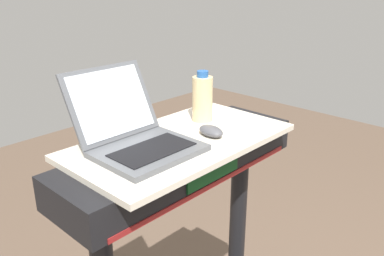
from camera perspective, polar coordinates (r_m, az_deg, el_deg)
desk_board at (r=1.34m, az=-1.55°, el=-1.88°), size 0.75×0.41×0.02m
laptop at (r=1.26m, az=-7.87°, el=-0.87°), size 0.30×0.35×0.23m
computer_mouse at (r=1.36m, az=2.69°, el=-0.42°), size 0.07×0.11×0.03m
water_bottle at (r=1.48m, az=1.47°, el=4.23°), size 0.07×0.07×0.19m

